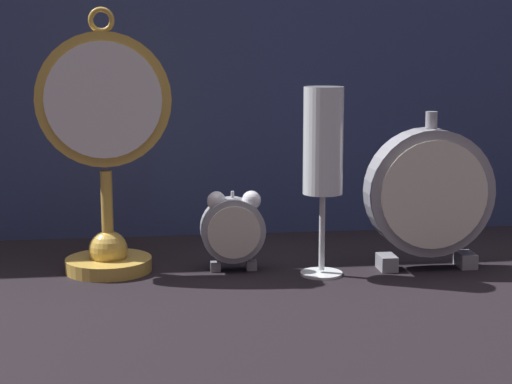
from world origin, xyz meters
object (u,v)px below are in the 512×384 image
champagne_flute (323,152)px  mantel_clock_silver (429,194)px  pocket_watch_on_stand (105,156)px  alarm_clock_twin_bell (233,227)px

champagne_flute → mantel_clock_silver: bearing=4.6°
mantel_clock_silver → champagne_flute: (-0.13, -0.01, 0.05)m
pocket_watch_on_stand → mantel_clock_silver: (0.38, -0.04, -0.05)m
pocket_watch_on_stand → champagne_flute: 0.25m
alarm_clock_twin_bell → mantel_clock_silver: size_ratio=0.51×
champagne_flute → alarm_clock_twin_bell: bearing=162.6°
champagne_flute → pocket_watch_on_stand: bearing=168.9°
alarm_clock_twin_bell → mantel_clock_silver: bearing=-5.2°
mantel_clock_silver → champagne_flute: bearing=-175.4°
alarm_clock_twin_bell → champagne_flute: 0.14m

